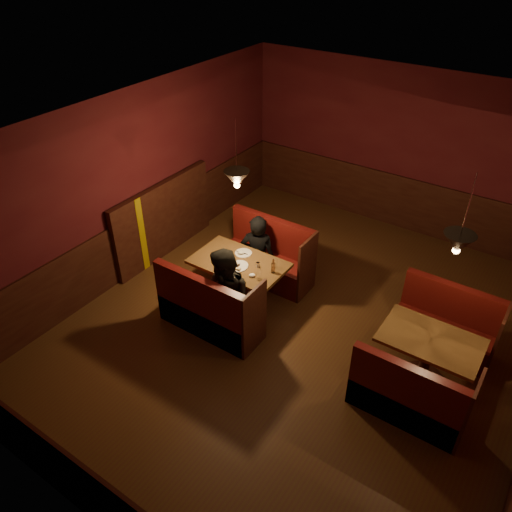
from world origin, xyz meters
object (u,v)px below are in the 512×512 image
Objects in this scene: diner_a at (258,240)px; main_table at (240,272)px; main_bench_far at (269,260)px; second_table at (429,349)px; second_bench_near at (407,400)px; second_bench_far at (445,329)px; main_bench_near at (209,313)px; diner_b at (224,283)px.

main_table is at bearing 77.37° from diner_a.
main_bench_far reaches higher than second_table.
diner_a is (-2.90, 1.24, 0.46)m from second_bench_near.
second_bench_near is (0.00, -1.42, 0.00)m from second_bench_far.
second_bench_near is (2.81, -0.65, -0.26)m from main_table.
main_bench_near is 0.55m from diner_b.
diner_b is (0.17, -1.37, 0.50)m from main_bench_far.
diner_a is (-0.10, 1.37, 0.44)m from main_bench_near.
main_table is at bearing 131.80° from diner_b.
main_table reaches higher than second_table.
main_bench_far is 2.80m from second_bench_far.
second_table is (2.77, -0.70, 0.17)m from main_bench_far.
main_table is 0.83× the size of diner_b.
main_bench_near reaches higher than main_table.
main_bench_far is at bearing 90.00° from main_bench_near.
main_table is at bearing -91.10° from main_bench_far.
second_bench_far is at bearing 87.80° from second_table.
second_bench_far is (2.80, 1.55, -0.02)m from main_bench_near.
main_bench_near is (0.01, -0.77, -0.24)m from main_table.
second_table is at bearing -14.25° from main_bench_far.
main_bench_far reaches higher than main_table.
second_bench_near is at bearing -87.80° from second_table.
main_bench_far is 0.48m from diner_a.
main_table is 2.93m from second_bench_far.
second_table is 0.74m from second_bench_far.
main_table reaches higher than second_bench_far.
diner_a is 0.93× the size of diner_b.
second_table is at bearing 1.36° from main_table.
second_table is 2.71m from diner_b.
main_bench_far is at bearing -140.19° from diner_a.
main_bench_far is 1.00× the size of main_bench_near.
main_table is 0.63m from diner_a.
main_bench_far is at bearing -179.84° from second_bench_far.
main_bench_near is 2.90m from second_table.
second_table is 0.73× the size of diner_b.
diner_b is (0.18, -0.60, 0.26)m from main_table.
second_bench_near is (2.80, -1.42, -0.02)m from main_bench_far.
diner_b is (-2.63, 0.04, 0.52)m from second_bench_near.
main_bench_near is at bearing -88.91° from main_table.
main_table is at bearing 167.07° from second_bench_near.
main_bench_far is 1.25× the size of second_table.
diner_a reaches higher than second_table.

